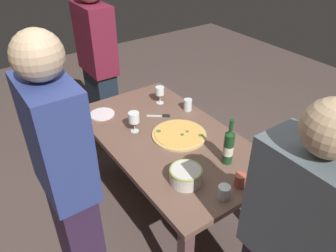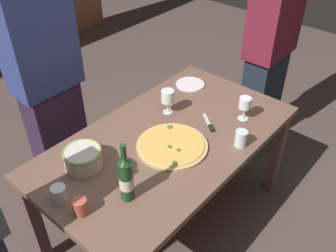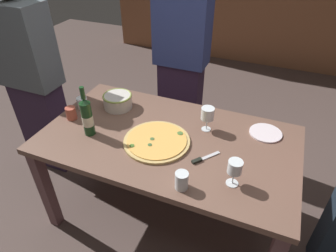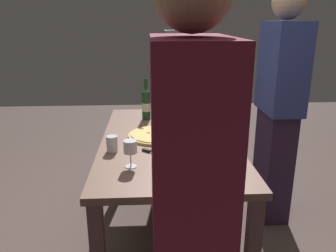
% 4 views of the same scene
% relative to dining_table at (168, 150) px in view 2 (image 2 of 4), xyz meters
% --- Properties ---
extents(ground_plane, '(8.00, 8.00, 0.00)m').
position_rel_dining_table_xyz_m(ground_plane, '(0.00, 0.00, -0.66)').
color(ground_plane, brown).
extents(dining_table, '(1.60, 0.90, 0.75)m').
position_rel_dining_table_xyz_m(dining_table, '(0.00, 0.00, 0.00)').
color(dining_table, brown).
rests_on(dining_table, ground).
extents(pizza, '(0.41, 0.41, 0.02)m').
position_rel_dining_table_xyz_m(pizza, '(-0.05, -0.07, 0.10)').
color(pizza, tan).
rests_on(pizza, dining_table).
extents(serving_bowl, '(0.21, 0.21, 0.10)m').
position_rel_dining_table_xyz_m(serving_bowl, '(-0.47, 0.19, 0.15)').
color(serving_bowl, silver).
rests_on(serving_bowl, dining_table).
extents(wine_bottle, '(0.07, 0.07, 0.34)m').
position_rel_dining_table_xyz_m(wine_bottle, '(-0.48, -0.15, 0.22)').
color(wine_bottle, '#1A4220').
rests_on(wine_bottle, dining_table).
extents(wine_glass_near_pizza, '(0.08, 0.08, 0.15)m').
position_rel_dining_table_xyz_m(wine_glass_near_pizza, '(0.46, -0.23, 0.21)').
color(wine_glass_near_pizza, white).
rests_on(wine_glass_near_pizza, dining_table).
extents(wine_glass_by_bottle, '(0.08, 0.08, 0.16)m').
position_rel_dining_table_xyz_m(wine_glass_by_bottle, '(0.20, 0.17, 0.21)').
color(wine_glass_by_bottle, white).
rests_on(wine_glass_by_bottle, dining_table).
extents(cup_amber, '(0.07, 0.07, 0.09)m').
position_rel_dining_table_xyz_m(cup_amber, '(-0.69, -0.06, 0.14)').
color(cup_amber, '#B9533E').
rests_on(cup_amber, dining_table).
extents(cup_ceramic, '(0.07, 0.07, 0.10)m').
position_rel_dining_table_xyz_m(cup_ceramic, '(0.22, -0.36, 0.14)').
color(cup_ceramic, white).
rests_on(cup_ceramic, dining_table).
extents(cup_spare, '(0.07, 0.07, 0.08)m').
position_rel_dining_table_xyz_m(cup_spare, '(-0.70, 0.09, 0.13)').
color(cup_spare, white).
rests_on(cup_spare, dining_table).
extents(side_plate, '(0.21, 0.21, 0.01)m').
position_rel_dining_table_xyz_m(side_plate, '(0.56, 0.27, 0.10)').
color(side_plate, white).
rests_on(side_plate, dining_table).
extents(pizza_knife, '(0.13, 0.16, 0.02)m').
position_rel_dining_table_xyz_m(pizza_knife, '(0.26, -0.12, 0.10)').
color(pizza_knife, silver).
rests_on(pizza_knife, dining_table).
extents(person_host, '(0.43, 0.24, 1.76)m').
position_rel_dining_table_xyz_m(person_host, '(-0.22, 0.84, 0.24)').
color(person_host, '#33213C').
rests_on(person_host, ground).
extents(person_guest_right, '(0.44, 0.24, 1.72)m').
position_rel_dining_table_xyz_m(person_guest_right, '(1.19, -0.00, 0.22)').
color(person_guest_right, '#1C2733').
rests_on(person_guest_right, ground).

